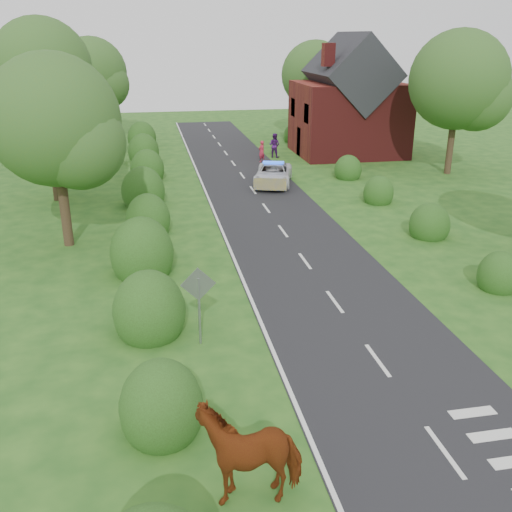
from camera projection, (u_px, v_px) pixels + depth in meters
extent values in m
plane|color=#22511B|center=(377.00, 361.00, 16.70)|extent=(120.00, 120.00, 0.00)
cube|color=black|center=(270.00, 214.00, 30.43)|extent=(6.00, 70.00, 0.02)
cube|color=white|center=(445.00, 451.00, 13.03)|extent=(0.12, 1.80, 0.01)
cube|color=white|center=(378.00, 360.00, 16.69)|extent=(0.12, 1.80, 0.01)
cube|color=white|center=(335.00, 302.00, 20.35)|extent=(0.12, 1.80, 0.01)
cube|color=white|center=(305.00, 261.00, 24.01)|extent=(0.12, 1.80, 0.01)
cube|color=white|center=(283.00, 231.00, 27.68)|extent=(0.12, 1.80, 0.01)
cube|color=white|center=(266.00, 208.00, 31.34)|extent=(0.12, 1.80, 0.01)
cube|color=white|center=(253.00, 190.00, 35.00)|extent=(0.12, 1.80, 0.01)
cube|color=white|center=(242.00, 175.00, 38.66)|extent=(0.12, 1.80, 0.01)
cube|color=white|center=(233.00, 163.00, 42.33)|extent=(0.12, 1.80, 0.01)
cube|color=white|center=(226.00, 153.00, 45.99)|extent=(0.12, 1.80, 0.01)
cube|color=white|center=(219.00, 144.00, 49.65)|extent=(0.12, 1.80, 0.01)
cube|color=white|center=(214.00, 137.00, 53.31)|extent=(0.12, 1.80, 0.01)
cube|color=white|center=(209.00, 130.00, 56.98)|extent=(0.12, 1.80, 0.01)
cube|color=white|center=(205.00, 124.00, 60.64)|extent=(0.12, 1.80, 0.01)
cube|color=white|center=(216.00, 216.00, 29.92)|extent=(0.12, 70.00, 0.01)
cube|color=white|center=(493.00, 435.00, 13.55)|extent=(1.20, 0.35, 0.01)
cube|color=white|center=(472.00, 412.00, 14.37)|extent=(1.20, 0.35, 0.01)
ellipsoid|color=#274418|center=(162.00, 407.00, 13.53)|extent=(2.00, 2.10, 2.40)
ellipsoid|color=#274418|center=(149.00, 311.00, 18.04)|extent=(2.30, 2.41, 2.70)
ellipsoid|color=#274418|center=(142.00, 254.00, 22.55)|extent=(2.50, 2.62, 3.00)
ellipsoid|color=#274418|center=(148.00, 219.00, 27.23)|extent=(2.10, 2.20, 2.50)
ellipsoid|color=#274418|center=(143.00, 192.00, 31.75)|extent=(2.40, 2.52, 2.80)
ellipsoid|color=#274418|center=(147.00, 169.00, 37.31)|extent=(2.20, 2.31, 2.60)
ellipsoid|color=#274418|center=(144.00, 152.00, 42.76)|extent=(2.30, 2.41, 2.70)
ellipsoid|color=#274418|center=(142.00, 138.00, 48.23)|extent=(2.40, 2.52, 2.80)
ellipsoid|color=#274418|center=(499.00, 276.00, 21.29)|extent=(1.60, 1.68, 1.90)
ellipsoid|color=#274418|center=(429.00, 225.00, 26.80)|extent=(1.90, 2.00, 2.10)
ellipsoid|color=#274418|center=(378.00, 193.00, 32.29)|extent=(1.70, 1.78, 2.00)
ellipsoid|color=#274418|center=(348.00, 170.00, 37.83)|extent=(1.80, 1.89, 2.00)
ellipsoid|color=#274418|center=(293.00, 136.00, 50.62)|extent=(1.70, 1.78, 2.00)
cylinder|color=#332316|center=(64.00, 203.00, 25.22)|extent=(0.44, 0.44, 3.96)
sphere|color=#316029|center=(54.00, 120.00, 23.92)|extent=(5.60, 5.60, 5.60)
sphere|color=#3E6121|center=(79.00, 143.00, 23.90)|extent=(3.92, 3.92, 3.92)
cylinder|color=#332316|center=(54.00, 168.00, 32.32)|extent=(0.44, 0.44, 3.74)
sphere|color=#316029|center=(46.00, 107.00, 31.09)|extent=(5.60, 5.60, 5.60)
sphere|color=#3E6121|center=(65.00, 123.00, 31.06)|extent=(3.92, 3.92, 3.92)
cylinder|color=#332316|center=(50.00, 132.00, 41.02)|extent=(0.44, 0.44, 4.84)
sphere|color=#316029|center=(42.00, 67.00, 39.42)|extent=(6.80, 6.80, 6.80)
sphere|color=#3E6121|center=(61.00, 84.00, 39.41)|extent=(4.76, 4.76, 4.76)
cylinder|color=#332316|center=(96.00, 117.00, 50.73)|extent=(0.44, 0.44, 4.18)
sphere|color=#316029|center=(92.00, 72.00, 49.35)|extent=(6.00, 6.00, 6.00)
sphere|color=#3E6121|center=(105.00, 84.00, 49.33)|extent=(4.20, 4.20, 4.20)
cylinder|color=#332316|center=(451.00, 141.00, 38.49)|extent=(0.44, 0.44, 4.40)
sphere|color=#316029|center=(459.00, 80.00, 37.05)|extent=(6.40, 6.40, 6.40)
sphere|color=#3E6121|center=(477.00, 96.00, 37.02)|extent=(4.48, 4.48, 4.48)
cylinder|color=#332316|center=(313.00, 116.00, 52.35)|extent=(0.44, 0.44, 3.96)
sphere|color=#316029|center=(315.00, 75.00, 51.05)|extent=(6.00, 6.00, 6.00)
sphere|color=#3E6121|center=(328.00, 86.00, 51.01)|extent=(4.20, 4.20, 4.20)
cylinder|color=gray|center=(199.00, 311.00, 17.26)|extent=(0.08, 0.08, 2.20)
cube|color=gray|center=(198.00, 284.00, 16.93)|extent=(1.06, 0.04, 1.06)
cube|color=maroon|center=(348.00, 119.00, 44.83)|extent=(8.00, 7.00, 5.50)
cube|color=black|center=(351.00, 73.00, 43.58)|extent=(5.94, 7.40, 5.94)
cube|color=maroon|center=(328.00, 55.00, 40.81)|extent=(0.80, 0.80, 1.60)
imported|color=maroon|center=(249.00, 453.00, 11.73)|extent=(2.48, 1.33, 1.75)
imported|color=silver|center=(273.00, 174.00, 36.21)|extent=(3.49, 5.20, 1.33)
cube|color=yellow|center=(270.00, 184.00, 33.99)|extent=(1.91, 0.63, 0.73)
cube|color=blue|center=(273.00, 163.00, 35.94)|extent=(1.34, 0.65, 0.14)
imported|color=#B7233D|center=(262.00, 151.00, 42.58)|extent=(0.69, 0.65, 1.59)
imported|color=#44165F|center=(274.00, 145.00, 44.19)|extent=(1.14, 1.11, 1.86)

